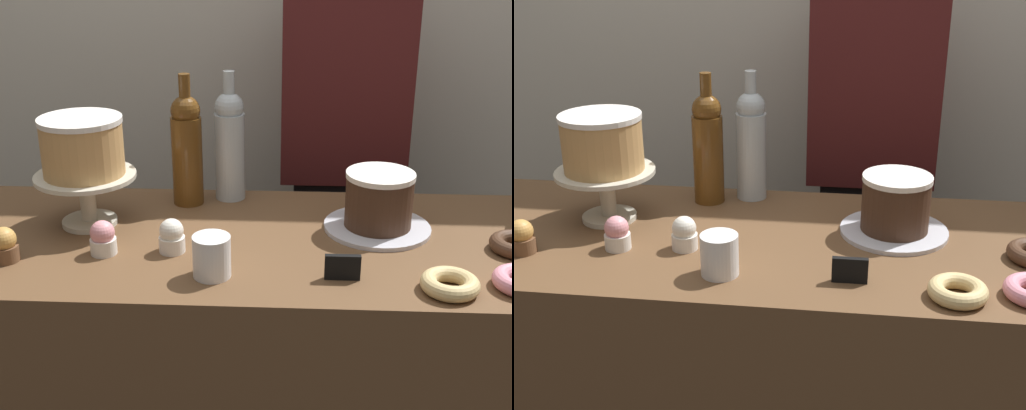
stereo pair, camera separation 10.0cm
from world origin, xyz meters
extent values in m
cube|color=beige|center=(0.00, 0.87, 1.30)|extent=(6.00, 0.05, 2.60)
cube|color=brown|center=(0.00, 0.00, 0.45)|extent=(1.59, 0.59, 0.89)
cylinder|color=beige|center=(-0.39, 0.06, 0.90)|extent=(0.13, 0.13, 0.01)
cylinder|color=beige|center=(-0.39, 0.06, 0.95)|extent=(0.04, 0.04, 0.10)
cylinder|color=beige|center=(-0.39, 0.06, 1.01)|extent=(0.23, 0.23, 0.01)
cylinder|color=tan|center=(-0.39, 0.06, 1.07)|extent=(0.18, 0.18, 0.12)
cylinder|color=white|center=(-0.39, 0.06, 1.14)|extent=(0.19, 0.19, 0.01)
cylinder|color=silver|center=(0.27, 0.06, 0.90)|extent=(0.24, 0.24, 0.01)
cylinder|color=#3D2619|center=(0.27, 0.06, 0.96)|extent=(0.15, 0.15, 0.12)
cylinder|color=white|center=(0.27, 0.06, 1.02)|extent=(0.15, 0.15, 0.01)
cylinder|color=#B2BCC1|center=(-0.08, 0.24, 1.00)|extent=(0.08, 0.08, 0.22)
sphere|color=#B2BCC1|center=(-0.08, 0.24, 1.13)|extent=(0.07, 0.07, 0.07)
cylinder|color=#B2BCC1|center=(-0.08, 0.24, 1.18)|extent=(0.03, 0.03, 0.08)
cylinder|color=#5B3814|center=(-0.18, 0.20, 1.00)|extent=(0.08, 0.08, 0.22)
sphere|color=#5B3814|center=(-0.18, 0.20, 1.13)|extent=(0.07, 0.07, 0.07)
cylinder|color=#5B3814|center=(-0.18, 0.20, 1.18)|extent=(0.03, 0.03, 0.08)
cylinder|color=brown|center=(-0.51, -0.14, 0.91)|extent=(0.06, 0.06, 0.03)
sphere|color=#CC9347|center=(-0.51, -0.14, 0.94)|extent=(0.05, 0.05, 0.05)
cylinder|color=white|center=(-0.18, -0.07, 0.91)|extent=(0.06, 0.06, 0.03)
sphere|color=white|center=(-0.18, -0.07, 0.94)|extent=(0.05, 0.05, 0.05)
cylinder|color=white|center=(-0.32, -0.09, 0.91)|extent=(0.06, 0.06, 0.03)
sphere|color=pink|center=(-0.32, -0.09, 0.94)|extent=(0.05, 0.05, 0.05)
torus|color=#E0C17F|center=(0.38, -0.22, 0.91)|extent=(0.11, 0.11, 0.03)
cube|color=black|center=(0.18, -0.18, 0.92)|extent=(0.07, 0.01, 0.05)
cylinder|color=white|center=(-0.08, -0.18, 0.93)|extent=(0.08, 0.08, 0.08)
cube|color=black|center=(0.23, 0.56, 0.42)|extent=(0.28, 0.18, 0.85)
cube|color=#4C1919|center=(0.23, 0.56, 1.12)|extent=(0.36, 0.22, 0.55)
camera|label=1|loc=(0.07, -1.34, 1.52)|focal=46.67mm
camera|label=2|loc=(0.17, -1.33, 1.52)|focal=46.67mm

